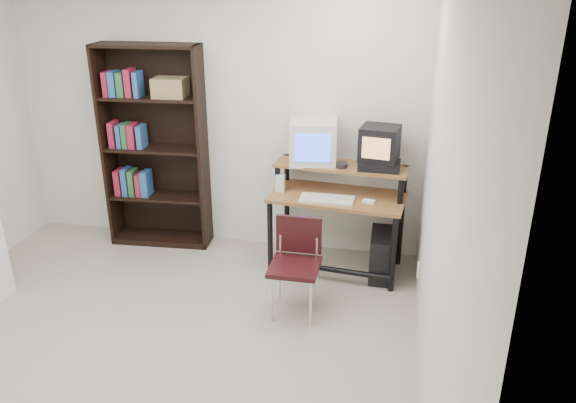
% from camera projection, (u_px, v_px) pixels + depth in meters
% --- Properties ---
extents(floor, '(4.00, 4.00, 0.01)m').
position_uv_depth(floor, '(137.00, 357.00, 4.07)').
color(floor, '#A79C8A').
rests_on(floor, ground).
extents(back_wall, '(4.00, 0.01, 2.60)m').
position_uv_depth(back_wall, '(215.00, 116.00, 5.39)').
color(back_wall, silver).
rests_on(back_wall, floor).
extents(right_wall, '(0.01, 4.00, 2.60)m').
position_uv_depth(right_wall, '(439.00, 214.00, 3.21)').
color(right_wall, silver).
rests_on(right_wall, floor).
extents(computer_desk, '(1.24, 0.71, 0.98)m').
position_uv_depth(computer_desk, '(338.00, 199.00, 5.04)').
color(computer_desk, brown).
rests_on(computer_desk, floor).
extents(crt_monitor, '(0.46, 0.47, 0.39)m').
position_uv_depth(crt_monitor, '(313.00, 141.00, 5.06)').
color(crt_monitor, beige).
rests_on(crt_monitor, computer_desk).
extents(vcr, '(0.36, 0.27, 0.08)m').
position_uv_depth(vcr, '(379.00, 166.00, 4.91)').
color(vcr, black).
rests_on(vcr, computer_desk).
extents(crt_tv, '(0.36, 0.36, 0.30)m').
position_uv_depth(crt_tv, '(380.00, 144.00, 4.87)').
color(crt_tv, black).
rests_on(crt_tv, vcr).
extents(cd_spindle, '(0.15, 0.15, 0.05)m').
position_uv_depth(cd_spindle, '(341.00, 166.00, 4.95)').
color(cd_spindle, '#26262B').
rests_on(cd_spindle, computer_desk).
extents(keyboard, '(0.47, 0.21, 0.03)m').
position_uv_depth(keyboard, '(327.00, 200.00, 4.90)').
color(keyboard, beige).
rests_on(keyboard, computer_desk).
extents(mousepad, '(0.27, 0.24, 0.01)m').
position_uv_depth(mousepad, '(370.00, 204.00, 4.86)').
color(mousepad, black).
rests_on(mousepad, computer_desk).
extents(mouse, '(0.11, 0.08, 0.03)m').
position_uv_depth(mouse, '(369.00, 202.00, 4.84)').
color(mouse, white).
rests_on(mouse, mousepad).
extents(desk_speaker, '(0.08, 0.08, 0.17)m').
position_uv_depth(desk_speaker, '(280.00, 184.00, 5.08)').
color(desk_speaker, beige).
rests_on(desk_speaker, computer_desk).
extents(pc_tower, '(0.21, 0.45, 0.42)m').
position_uv_depth(pc_tower, '(381.00, 255.00, 5.08)').
color(pc_tower, black).
rests_on(pc_tower, floor).
extents(school_chair, '(0.39, 0.39, 0.78)m').
position_uv_depth(school_chair, '(296.00, 257.00, 4.48)').
color(school_chair, black).
rests_on(school_chair, floor).
extents(bookshelf, '(1.01, 0.39, 1.98)m').
position_uv_depth(bookshelf, '(156.00, 146.00, 5.47)').
color(bookshelf, black).
rests_on(bookshelf, floor).
extents(wall_outlet, '(0.02, 0.08, 0.12)m').
position_uv_depth(wall_outlet, '(418.00, 270.00, 4.63)').
color(wall_outlet, beige).
rests_on(wall_outlet, right_wall).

